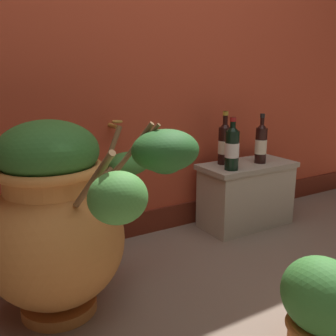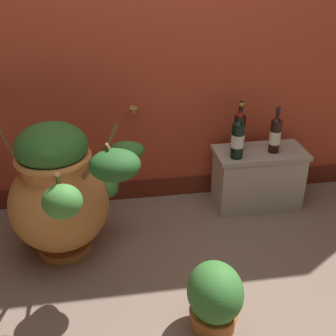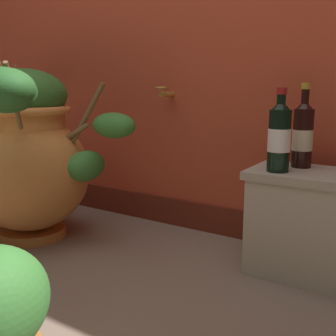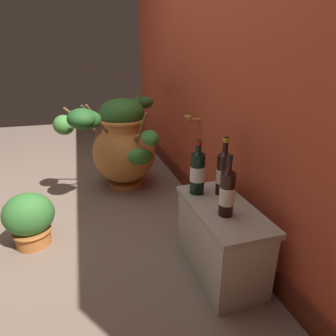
{
  "view_description": "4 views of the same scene",
  "coord_description": "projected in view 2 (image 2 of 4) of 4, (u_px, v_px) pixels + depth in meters",
  "views": [
    {
      "loc": [
        -0.95,
        -0.88,
        0.97
      ],
      "look_at": [
        0.08,
        0.84,
        0.46
      ],
      "focal_mm": 42.39,
      "sensor_mm": 36.0,
      "label": 1
    },
    {
      "loc": [
        -0.32,
        -1.54,
        1.62
      ],
      "look_at": [
        0.04,
        0.7,
        0.42
      ],
      "focal_mm": 46.59,
      "sensor_mm": 36.0,
      "label": 2
    },
    {
      "loc": [
        0.93,
        -0.6,
        0.7
      ],
      "look_at": [
        0.0,
        0.85,
        0.35
      ],
      "focal_mm": 42.82,
      "sensor_mm": 36.0,
      "label": 3
    },
    {
      "loc": [
        1.8,
        0.26,
        1.1
      ],
      "look_at": [
        0.05,
        0.8,
        0.38
      ],
      "focal_mm": 30.19,
      "sensor_mm": 36.0,
      "label": 4
    }
  ],
  "objects": [
    {
      "name": "wine_bottle_left",
      "position": [
        275.0,
        134.0,
        2.76
      ],
      "size": [
        0.07,
        0.07,
        0.3
      ],
      "color": "black",
      "rests_on": "stone_ledge"
    },
    {
      "name": "wine_bottle_middle",
      "position": [
        238.0,
        138.0,
        2.68
      ],
      "size": [
        0.08,
        0.08,
        0.3
      ],
      "color": "black",
      "rests_on": "stone_ledge"
    },
    {
      "name": "stone_ledge",
      "position": [
        258.0,
        176.0,
        2.92
      ],
      "size": [
        0.59,
        0.3,
        0.4
      ],
      "color": "#B2A893",
      "rests_on": "ground_plane"
    },
    {
      "name": "potted_shrub",
      "position": [
        215.0,
        297.0,
        1.97
      ],
      "size": [
        0.26,
        0.3,
        0.35
      ],
      "color": "#C17033",
      "rests_on": "ground_plane"
    },
    {
      "name": "back_wall",
      "position": [
        148.0,
        1.0,
        2.59
      ],
      "size": [
        4.4,
        0.33,
        2.6
      ],
      "color": "#B74228",
      "rests_on": "ground_plane"
    },
    {
      "name": "ground_plane",
      "position": [
        183.0,
        311.0,
        2.14
      ],
      "size": [
        7.0,
        7.0,
        0.0
      ],
      "primitive_type": "plane",
      "color": "#7A6656"
    },
    {
      "name": "wine_bottle_right",
      "position": [
        239.0,
        129.0,
        2.8
      ],
      "size": [
        0.08,
        0.08,
        0.32
      ],
      "color": "black",
      "rests_on": "stone_ledge"
    },
    {
      "name": "terracotta_urn",
      "position": [
        61.0,
        190.0,
        2.37
      ],
      "size": [
        0.98,
        0.92,
        0.83
      ],
      "color": "#CC7F3D",
      "rests_on": "ground_plane"
    }
  ]
}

